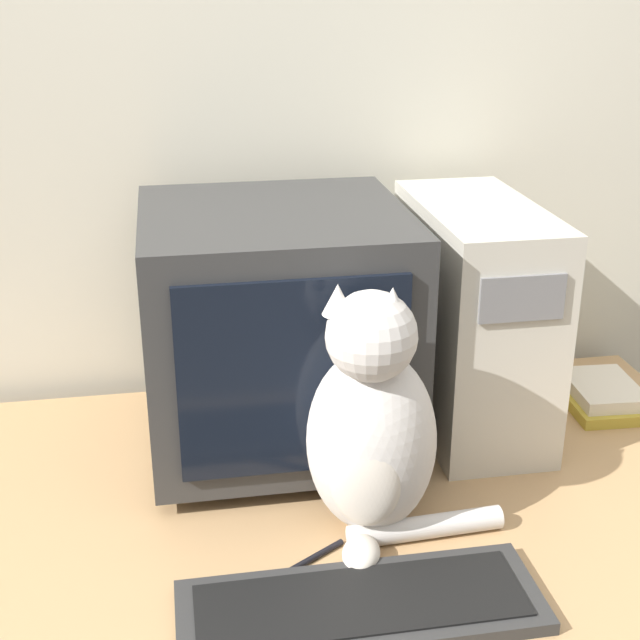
{
  "coord_description": "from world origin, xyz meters",
  "views": [
    {
      "loc": [
        -0.2,
        -0.73,
        1.53
      ],
      "look_at": [
        0.01,
        0.47,
        1.03
      ],
      "focal_mm": 50.0,
      "sensor_mm": 36.0,
      "label": 1
    }
  ],
  "objects_px": {
    "keyboard": "(361,606)",
    "cat": "(372,429)",
    "pen": "(305,563)",
    "book_stack": "(604,394)",
    "computer_tower": "(473,317)",
    "crt_monitor": "(276,329)"
  },
  "relations": [
    {
      "from": "book_stack",
      "to": "keyboard",
      "type": "bearing_deg",
      "value": -139.81
    },
    {
      "from": "computer_tower",
      "to": "book_stack",
      "type": "distance_m",
      "value": 0.32
    },
    {
      "from": "crt_monitor",
      "to": "book_stack",
      "type": "xyz_separation_m",
      "value": [
        0.61,
        0.03,
        -0.19
      ]
    },
    {
      "from": "book_stack",
      "to": "cat",
      "type": "bearing_deg",
      "value": -149.29
    },
    {
      "from": "pen",
      "to": "book_stack",
      "type": "bearing_deg",
      "value": 30.95
    },
    {
      "from": "crt_monitor",
      "to": "computer_tower",
      "type": "xyz_separation_m",
      "value": [
        0.34,
        0.02,
        -0.01
      ]
    },
    {
      "from": "crt_monitor",
      "to": "book_stack",
      "type": "distance_m",
      "value": 0.64
    },
    {
      "from": "cat",
      "to": "computer_tower",
      "type": "bearing_deg",
      "value": 70.01
    },
    {
      "from": "computer_tower",
      "to": "book_stack",
      "type": "bearing_deg",
      "value": 2.01
    },
    {
      "from": "computer_tower",
      "to": "book_stack",
      "type": "xyz_separation_m",
      "value": [
        0.27,
        0.01,
        -0.18
      ]
    },
    {
      "from": "book_stack",
      "to": "pen",
      "type": "xyz_separation_m",
      "value": [
        -0.62,
        -0.37,
        -0.02
      ]
    },
    {
      "from": "pen",
      "to": "cat",
      "type": "bearing_deg",
      "value": 32.07
    },
    {
      "from": "keyboard",
      "to": "cat",
      "type": "xyz_separation_m",
      "value": [
        0.05,
        0.17,
        0.15
      ]
    },
    {
      "from": "crt_monitor",
      "to": "cat",
      "type": "relative_size",
      "value": 1.09
    },
    {
      "from": "cat",
      "to": "pen",
      "type": "height_order",
      "value": "cat"
    },
    {
      "from": "computer_tower",
      "to": "pen",
      "type": "height_order",
      "value": "computer_tower"
    },
    {
      "from": "crt_monitor",
      "to": "computer_tower",
      "type": "distance_m",
      "value": 0.35
    },
    {
      "from": "keyboard",
      "to": "crt_monitor",
      "type": "bearing_deg",
      "value": 95.92
    },
    {
      "from": "crt_monitor",
      "to": "pen",
      "type": "relative_size",
      "value": 3.38
    },
    {
      "from": "keyboard",
      "to": "cat",
      "type": "distance_m",
      "value": 0.24
    },
    {
      "from": "keyboard",
      "to": "pen",
      "type": "height_order",
      "value": "keyboard"
    },
    {
      "from": "computer_tower",
      "to": "cat",
      "type": "distance_m",
      "value": 0.39
    }
  ]
}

